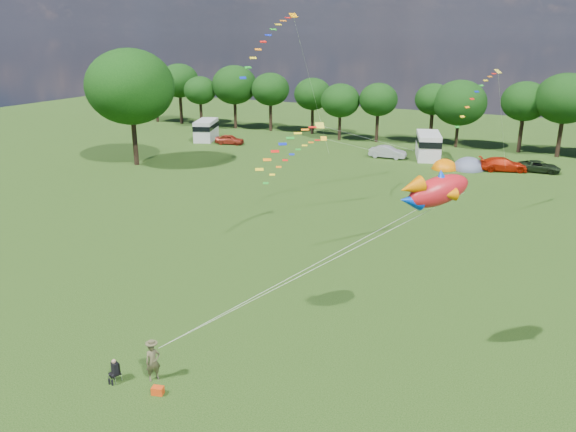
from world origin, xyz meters
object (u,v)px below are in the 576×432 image
at_px(big_tree, 130,87).
at_px(tent_orange, 444,169).
at_px(car_c, 503,164).
at_px(car_a, 230,139).
at_px(kite_flyer, 153,362).
at_px(camp_chair, 115,368).
at_px(campervan_c, 428,145).
at_px(car_b, 388,152).
at_px(car_d, 539,166).
at_px(campervan_a, 206,129).
at_px(tent_greyblue, 468,169).
at_px(fish_kite, 433,191).

height_order(big_tree, tent_orange, big_tree).
bearing_deg(car_c, car_a, 72.56).
bearing_deg(kite_flyer, camp_chair, 155.55).
height_order(car_a, tent_orange, car_a).
xyz_separation_m(big_tree, campervan_c, (29.86, 19.00, -7.35)).
height_order(campervan_c, kite_flyer, campervan_c).
distance_m(car_b, car_d, 17.32).
xyz_separation_m(car_d, campervan_a, (-44.36, -0.53, 0.90)).
height_order(campervan_a, campervan_c, campervan_c).
bearing_deg(tent_orange, car_c, 18.10).
bearing_deg(car_b, tent_greyblue, -101.43).
bearing_deg(fish_kite, car_c, 44.45).
relative_size(car_a, campervan_c, 0.60).
relative_size(campervan_a, campervan_c, 0.92).
xyz_separation_m(campervan_a, camp_chair, (29.90, -50.80, -0.85)).
relative_size(big_tree, campervan_a, 2.10).
bearing_deg(campervan_a, big_tree, 164.50).
distance_m(car_a, tent_greyblue, 32.31).
distance_m(kite_flyer, fish_kite, 14.59).
xyz_separation_m(big_tree, tent_orange, (32.99, 14.08, -9.00)).
xyz_separation_m(campervan_c, tent_greyblue, (5.60, -3.76, -1.65)).
relative_size(car_c, fish_kite, 1.55).
bearing_deg(campervan_c, car_c, -124.93).
relative_size(car_a, car_d, 0.88).
xyz_separation_m(big_tree, camp_chair, (28.27, -33.97, -8.34)).
bearing_deg(campervan_a, tent_greyblue, -113.51).
height_order(campervan_a, tent_orange, campervan_a).
distance_m(big_tree, campervan_c, 36.15).
bearing_deg(tent_greyblue, kite_flyer, -96.75).
bearing_deg(tent_orange, kite_flyer, -93.94).
distance_m(campervan_c, fish_kite, 47.01).
height_order(campervan_c, tent_orange, campervan_c).
relative_size(campervan_c, tent_orange, 2.16).
height_order(car_b, camp_chair, car_b).
relative_size(big_tree, camp_chair, 11.68).
bearing_deg(car_c, tent_orange, 89.77).
bearing_deg(car_b, campervan_c, -66.30).
height_order(car_d, tent_orange, car_d).
distance_m(car_d, kite_flyer, 52.11).
relative_size(car_a, car_c, 0.80).
relative_size(car_a, car_b, 0.97).
distance_m(car_b, tent_greyblue, 10.19).
bearing_deg(campervan_c, car_b, 99.03).
bearing_deg(car_c, tent_greyblue, 84.64).
bearing_deg(car_c, kite_flyer, 150.91).
distance_m(tent_orange, fish_kite, 41.94).
bearing_deg(camp_chair, campervan_c, 110.34).
relative_size(big_tree, car_a, 3.26).
xyz_separation_m(campervan_c, kite_flyer, (-0.13, -52.10, -0.74)).
height_order(tent_greyblue, kite_flyer, kite_flyer).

